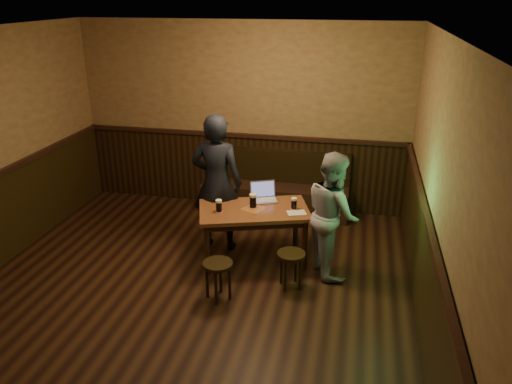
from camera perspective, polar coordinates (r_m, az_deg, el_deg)
The scene contains 12 objects.
room at distance 5.12m, azimuth -8.89°, elevation -0.86°, with size 5.04×6.04×2.84m.
bench at distance 7.58m, azimuth 2.18°, elevation -0.13°, with size 2.20×0.50×0.95m.
pub_table at distance 6.11m, azimuth -0.25°, elevation -2.72°, with size 1.48×1.13×0.71m.
stool_left at distance 5.49m, azimuth -4.37°, elevation -8.86°, with size 0.35×0.35×0.45m.
stool_right at distance 5.69m, azimuth 4.02°, elevation -7.75°, with size 0.42×0.42×0.44m.
pint_left at distance 5.97m, azimuth -4.26°, elevation -1.58°, with size 0.10×0.10×0.15m.
pint_mid at distance 6.07m, azimuth -0.35°, elevation -1.00°, with size 0.11×0.11×0.18m.
pint_right at distance 6.05m, azimuth 4.36°, elevation -1.31°, with size 0.09×0.09×0.15m.
laptop at distance 6.31m, azimuth 0.88°, elevation -0.38°, with size 0.40×0.36×0.23m.
menu at distance 5.98m, azimuth 4.65°, elevation -2.36°, with size 0.22×0.15×0.00m, color silver.
person_suit at distance 6.35m, azimuth -4.49°, elevation 1.03°, with size 0.66×0.43×1.80m, color black.
person_grey at distance 5.89m, azimuth 8.74°, elevation -2.49°, with size 0.73×0.57×1.50m, color gray.
Camera 1 is at (1.75, -4.17, 3.17)m, focal length 35.00 mm.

